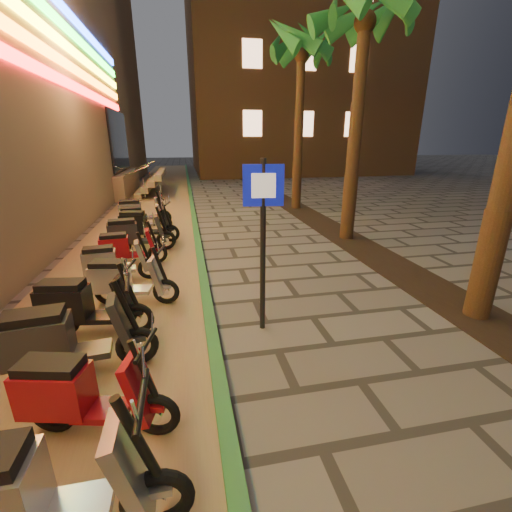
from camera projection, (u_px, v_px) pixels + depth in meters
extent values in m
plane|color=#474442|center=(323.00, 449.00, 3.34)|extent=(120.00, 120.00, 0.00)
cube|color=#8C7251|center=(146.00, 225.00, 12.11)|extent=(3.40, 60.00, 0.01)
cube|color=#276A33|center=(194.00, 221.00, 12.42)|extent=(0.18, 60.00, 0.10)
cube|color=black|center=(381.00, 259.00, 8.66)|extent=(1.20, 40.00, 0.02)
cube|color=black|center=(119.00, 141.00, 18.28)|extent=(0.08, 5.00, 3.00)
cube|color=gray|center=(85.00, 184.00, 18.60)|extent=(5.00, 6.00, 1.20)
cube|color=#FF1414|center=(2.00, 50.00, 6.60)|extent=(0.06, 26.00, 0.28)
cube|color=gray|center=(143.00, 190.00, 19.31)|extent=(0.35, 5.00, 0.30)
cube|color=gray|center=(149.00, 185.00, 19.28)|extent=(0.35, 5.00, 0.30)
cube|color=gray|center=(155.00, 179.00, 19.25)|extent=(0.35, 5.00, 0.30)
cube|color=gray|center=(161.00, 174.00, 19.22)|extent=(0.35, 5.00, 0.30)
cylinder|color=silver|center=(128.00, 174.00, 17.03)|extent=(2.09, 0.06, 0.81)
cylinder|color=silver|center=(138.00, 168.00, 20.74)|extent=(2.09, 0.06, 0.81)
cube|color=brown|center=(290.00, 27.00, 30.70)|extent=(18.00, 16.00, 25.00)
cube|color=#EAAF81|center=(253.00, 123.00, 25.04)|extent=(1.40, 0.06, 1.80)
cube|color=#EAAF81|center=(304.00, 124.00, 25.80)|extent=(1.40, 0.06, 1.80)
cube|color=#EAAF81|center=(353.00, 124.00, 26.56)|extent=(1.40, 0.06, 1.80)
cube|color=#EAAF81|center=(252.00, 54.00, 23.59)|extent=(1.40, 0.06, 1.80)
cube|color=#EAAF81|center=(307.00, 56.00, 24.35)|extent=(1.40, 0.06, 1.80)
cube|color=#EAAF81|center=(359.00, 59.00, 25.11)|extent=(1.40, 0.06, 1.80)
cylinder|color=#472D19|center=(355.00, 140.00, 9.60)|extent=(0.40, 0.40, 5.70)
sphere|color=#472D19|center=(365.00, 22.00, 8.68)|extent=(0.56, 0.56, 0.56)
cone|color=#1C591E|center=(399.00, 3.00, 8.70)|extent=(0.60, 1.93, 1.52)
cone|color=#1C591E|center=(379.00, 11.00, 9.19)|extent=(1.70, 1.86, 1.52)
cone|color=#1C591E|center=(356.00, 13.00, 9.37)|extent=(2.00, 0.93, 1.52)
cone|color=#1C591E|center=(337.00, 10.00, 9.16)|extent=(1.97, 1.48, 1.52)
cone|color=#1C591E|center=(331.00, 3.00, 8.66)|extent=(1.22, 2.02, 1.52)
cylinder|color=#472D19|center=(298.00, 137.00, 14.19)|extent=(0.40, 0.40, 5.95)
sphere|color=#472D19|center=(302.00, 56.00, 13.23)|extent=(0.56, 0.56, 0.56)
cone|color=#1C591E|center=(324.00, 43.00, 13.26)|extent=(0.60, 1.93, 1.52)
cone|color=#1C591E|center=(314.00, 47.00, 13.75)|extent=(1.70, 1.86, 1.52)
cone|color=#1C591E|center=(299.00, 48.00, 13.93)|extent=(2.00, 0.93, 1.52)
cone|color=#1C591E|center=(285.00, 47.00, 13.72)|extent=(1.97, 1.48, 1.52)
cone|color=#1C591E|center=(279.00, 43.00, 13.21)|extent=(1.22, 2.02, 1.52)
cone|color=#1C591E|center=(283.00, 39.00, 12.65)|extent=(1.22, 2.02, 1.52)
cone|color=#1C591E|center=(297.00, 36.00, 12.29)|extent=(1.97, 1.48, 1.52)
cone|color=#1C591E|center=(314.00, 36.00, 12.31)|extent=(2.00, 0.93, 1.52)
cone|color=#1C591E|center=(324.00, 39.00, 12.69)|extent=(1.70, 1.86, 1.52)
cylinder|color=black|center=(263.00, 250.00, 5.08)|extent=(0.08, 0.08, 2.63)
cube|color=#0D16B0|center=(263.00, 185.00, 4.76)|extent=(0.58, 0.10, 0.58)
cube|color=white|center=(264.00, 186.00, 4.73)|extent=(0.34, 0.06, 0.34)
torus|color=black|center=(158.00, 499.00, 2.59)|extent=(0.56, 0.11, 0.56)
cylinder|color=silver|center=(158.00, 499.00, 2.59)|extent=(0.15, 0.11, 0.15)
cube|color=#9FA0A6|center=(68.00, 512.00, 2.46)|extent=(0.60, 0.37, 0.09)
cube|color=#9FA0A6|center=(131.00, 467.00, 2.44)|extent=(0.29, 0.43, 0.76)
cylinder|color=black|center=(139.00, 441.00, 2.38)|extent=(0.30, 0.08, 0.80)
cylinder|color=black|center=(141.00, 400.00, 2.28)|extent=(0.05, 0.63, 0.05)
cube|color=#9FA0A6|center=(156.00, 487.00, 2.54)|extent=(0.24, 0.15, 0.07)
torus|color=black|center=(53.00, 412.00, 3.47)|extent=(0.50, 0.21, 0.49)
cylinder|color=silver|center=(53.00, 412.00, 3.47)|extent=(0.15, 0.12, 0.13)
torus|color=black|center=(156.00, 415.00, 3.43)|extent=(0.50, 0.21, 0.49)
cylinder|color=silver|center=(156.00, 415.00, 3.43)|extent=(0.15, 0.12, 0.13)
cube|color=maroon|center=(103.00, 410.00, 3.44)|extent=(0.58, 0.44, 0.08)
cube|color=maroon|center=(55.00, 390.00, 3.37)|extent=(0.73, 0.51, 0.47)
cube|color=black|center=(50.00, 366.00, 3.29)|extent=(0.64, 0.43, 0.11)
cube|color=maroon|center=(140.00, 388.00, 3.33)|extent=(0.33, 0.43, 0.67)
cylinder|color=black|center=(144.00, 372.00, 3.27)|extent=(0.27, 0.13, 0.70)
cylinder|color=black|center=(146.00, 345.00, 3.17)|extent=(0.17, 0.54, 0.04)
cube|color=maroon|center=(155.00, 405.00, 3.39)|extent=(0.23, 0.18, 0.06)
torus|color=black|center=(35.00, 363.00, 4.17)|extent=(0.56, 0.17, 0.55)
cylinder|color=silver|center=(35.00, 363.00, 4.17)|extent=(0.16, 0.12, 0.15)
torus|color=black|center=(137.00, 346.00, 4.52)|extent=(0.56, 0.17, 0.55)
cylinder|color=silver|center=(137.00, 346.00, 4.52)|extent=(0.16, 0.12, 0.15)
cube|color=#262A2C|center=(87.00, 352.00, 4.33)|extent=(0.62, 0.42, 0.09)
cube|color=#262A2C|center=(38.00, 340.00, 4.10)|extent=(0.78, 0.48, 0.53)
cube|color=black|center=(32.00, 317.00, 4.00)|extent=(0.69, 0.41, 0.13)
cube|color=#262A2C|center=(122.00, 324.00, 4.36)|extent=(0.33, 0.45, 0.75)
cylinder|color=black|center=(126.00, 308.00, 4.31)|extent=(0.30, 0.11, 0.79)
cylinder|color=black|center=(127.00, 283.00, 4.22)|extent=(0.11, 0.62, 0.05)
cube|color=#262A2C|center=(136.00, 338.00, 4.48)|extent=(0.25, 0.17, 0.06)
torus|color=black|center=(62.00, 320.00, 5.19)|extent=(0.53, 0.17, 0.52)
cylinder|color=silver|center=(62.00, 320.00, 5.19)|extent=(0.15, 0.12, 0.14)
torus|color=black|center=(137.00, 318.00, 5.25)|extent=(0.53, 0.17, 0.52)
cylinder|color=silver|center=(137.00, 318.00, 5.25)|extent=(0.15, 0.12, 0.14)
cube|color=black|center=(99.00, 317.00, 5.21)|extent=(0.59, 0.42, 0.08)
cube|color=black|center=(64.00, 303.00, 5.10)|extent=(0.75, 0.48, 0.50)
cube|color=black|center=(61.00, 285.00, 5.01)|extent=(0.66, 0.41, 0.12)
cube|color=black|center=(125.00, 299.00, 5.14)|extent=(0.32, 0.43, 0.70)
cylinder|color=black|center=(128.00, 286.00, 5.08)|extent=(0.28, 0.11, 0.74)
cylinder|color=black|center=(129.00, 266.00, 4.98)|extent=(0.13, 0.58, 0.04)
cube|color=black|center=(136.00, 311.00, 5.22)|extent=(0.24, 0.17, 0.06)
torus|color=black|center=(108.00, 292.00, 6.19)|extent=(0.50, 0.17, 0.49)
cylinder|color=silver|center=(108.00, 292.00, 6.19)|extent=(0.14, 0.11, 0.13)
torus|color=black|center=(166.00, 291.00, 6.23)|extent=(0.50, 0.17, 0.49)
cylinder|color=silver|center=(166.00, 291.00, 6.23)|extent=(0.14, 0.11, 0.13)
cube|color=silver|center=(136.00, 290.00, 6.20)|extent=(0.56, 0.40, 0.07)
cube|color=silver|center=(110.00, 278.00, 6.11)|extent=(0.71, 0.46, 0.47)
cube|color=black|center=(108.00, 264.00, 6.02)|extent=(0.62, 0.39, 0.11)
cube|color=silver|center=(157.00, 275.00, 6.12)|extent=(0.31, 0.41, 0.66)
cylinder|color=black|center=(160.00, 265.00, 6.06)|extent=(0.26, 0.11, 0.69)
cylinder|color=black|center=(161.00, 249.00, 5.97)|extent=(0.13, 0.54, 0.04)
cube|color=silver|center=(166.00, 286.00, 6.19)|extent=(0.23, 0.16, 0.06)
torus|color=black|center=(98.00, 274.00, 7.05)|extent=(0.48, 0.15, 0.47)
cylinder|color=silver|center=(98.00, 274.00, 7.05)|extent=(0.14, 0.11, 0.13)
torus|color=black|center=(149.00, 268.00, 7.36)|extent=(0.48, 0.15, 0.47)
cylinder|color=silver|center=(149.00, 268.00, 7.36)|extent=(0.14, 0.11, 0.13)
cube|color=gray|center=(123.00, 270.00, 7.19)|extent=(0.53, 0.37, 0.07)
cube|color=gray|center=(100.00, 262.00, 6.99)|extent=(0.67, 0.42, 0.45)
cube|color=black|center=(98.00, 250.00, 6.90)|extent=(0.59, 0.36, 0.11)
cube|color=gray|center=(141.00, 255.00, 7.23)|extent=(0.29, 0.39, 0.64)
cylinder|color=black|center=(144.00, 247.00, 7.19)|extent=(0.25, 0.10, 0.67)
cylinder|color=black|center=(144.00, 234.00, 7.11)|extent=(0.11, 0.53, 0.04)
cube|color=gray|center=(149.00, 264.00, 7.33)|extent=(0.21, 0.15, 0.05)
torus|color=black|center=(113.00, 258.00, 8.01)|extent=(0.48, 0.14, 0.47)
cylinder|color=silver|center=(113.00, 258.00, 8.01)|extent=(0.14, 0.10, 0.13)
torus|color=black|center=(158.00, 254.00, 8.31)|extent=(0.48, 0.14, 0.47)
cylinder|color=silver|center=(158.00, 254.00, 8.31)|extent=(0.14, 0.10, 0.13)
cube|color=maroon|center=(135.00, 254.00, 8.15)|extent=(0.53, 0.36, 0.07)
cube|color=maroon|center=(115.00, 247.00, 7.95)|extent=(0.67, 0.41, 0.45)
cube|color=black|center=(113.00, 236.00, 7.86)|extent=(0.59, 0.35, 0.11)
cube|color=maroon|center=(151.00, 242.00, 8.17)|extent=(0.28, 0.39, 0.64)
cylinder|color=black|center=(153.00, 234.00, 8.13)|extent=(0.25, 0.09, 0.67)
cylinder|color=black|center=(154.00, 222.00, 8.05)|extent=(0.10, 0.53, 0.04)
cube|color=maroon|center=(157.00, 249.00, 8.27)|extent=(0.21, 0.15, 0.05)
torus|color=black|center=(121.00, 245.00, 8.92)|extent=(0.55, 0.19, 0.54)
cylinder|color=silver|center=(121.00, 245.00, 8.92)|extent=(0.16, 0.12, 0.14)
torus|color=black|center=(166.00, 240.00, 9.31)|extent=(0.55, 0.19, 0.54)
cylinder|color=silver|center=(166.00, 240.00, 9.31)|extent=(0.16, 0.12, 0.14)
cube|color=#242529|center=(143.00, 241.00, 9.10)|extent=(0.62, 0.44, 0.08)
cube|color=#242529|center=(123.00, 233.00, 8.85)|extent=(0.78, 0.50, 0.52)
cube|color=black|center=(121.00, 222.00, 8.76)|extent=(0.68, 0.43, 0.12)
cube|color=#242529|center=(160.00, 228.00, 9.15)|extent=(0.34, 0.45, 0.73)
cylinder|color=black|center=(162.00, 220.00, 9.11)|extent=(0.29, 0.12, 0.76)
cylinder|color=black|center=(162.00, 208.00, 9.02)|extent=(0.14, 0.60, 0.05)
cube|color=#242529|center=(166.00, 236.00, 9.27)|extent=(0.25, 0.18, 0.06)
torus|color=black|center=(132.00, 233.00, 10.02)|extent=(0.54, 0.19, 0.53)
cylinder|color=silver|center=(132.00, 233.00, 10.02)|extent=(0.16, 0.13, 0.14)
torus|color=black|center=(171.00, 233.00, 10.04)|extent=(0.54, 0.19, 0.53)
cylinder|color=silver|center=(171.00, 233.00, 10.04)|extent=(0.16, 0.13, 0.14)
cube|color=black|center=(151.00, 232.00, 10.02)|extent=(0.61, 0.44, 0.08)
cube|color=black|center=(133.00, 223.00, 9.93)|extent=(0.77, 0.51, 0.51)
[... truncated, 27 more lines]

